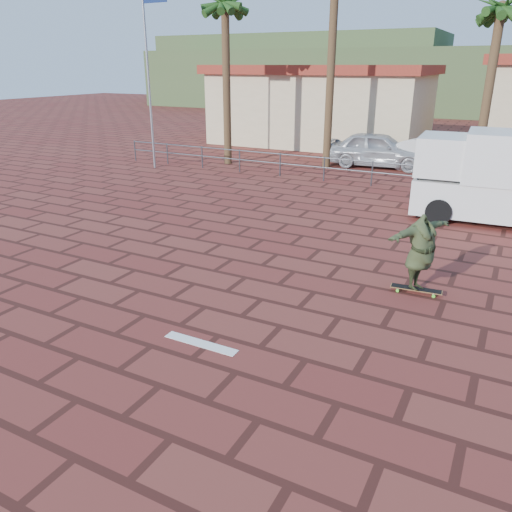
{
  "coord_description": "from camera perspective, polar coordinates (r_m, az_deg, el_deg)",
  "views": [
    {
      "loc": [
        5.04,
        -7.39,
        4.5
      ],
      "look_at": [
        0.55,
        1.14,
        0.8
      ],
      "focal_mm": 35.0,
      "sensor_mm": 36.0,
      "label": 1
    }
  ],
  "objects": [
    {
      "name": "ground",
      "position": [
        10.01,
        -5.85,
        -5.83
      ],
      "size": [
        120.0,
        120.0,
        0.0
      ],
      "primitive_type": "plane",
      "color": "maroon",
      "rests_on": "ground"
    },
    {
      "name": "skateboarder",
      "position": [
        10.75,
        18.31,
        0.4
      ],
      "size": [
        1.31,
        2.04,
        1.62
      ],
      "primitive_type": "imported",
      "rotation": [
        0.0,
        0.0,
        1.15
      ],
      "color": "#333D20",
      "rests_on": "longboard"
    },
    {
      "name": "flagpole",
      "position": [
        23.68,
        -12.07,
        20.92
      ],
      "size": [
        1.3,
        0.1,
        8.0
      ],
      "color": "gray",
      "rests_on": "ground"
    },
    {
      "name": "longboard",
      "position": [
        11.05,
        17.83,
        -3.62
      ],
      "size": [
        1.07,
        0.33,
        0.1
      ],
      "rotation": [
        0.0,
        0.0,
        0.09
      ],
      "color": "olive",
      "rests_on": "ground"
    },
    {
      "name": "hill_front",
      "position": [
        57.63,
        23.96,
        17.83
      ],
      "size": [
        70.0,
        18.0,
        6.0
      ],
      "primitive_type": "cube",
      "color": "#384C28",
      "rests_on": "ground"
    },
    {
      "name": "guardrail",
      "position": [
        20.4,
        13.16,
        9.67
      ],
      "size": [
        24.06,
        0.06,
        1.0
      ],
      "color": "#47494F",
      "rests_on": "ground"
    },
    {
      "name": "car_white",
      "position": [
        23.91,
        19.9,
        10.71
      ],
      "size": [
        4.67,
        2.66,
        1.46
      ],
      "primitive_type": "imported",
      "rotation": [
        0.0,
        0.0,
        1.3
      ],
      "color": "silver",
      "rests_on": "ground"
    },
    {
      "name": "palm_center",
      "position": [
        23.02,
        26.2,
        23.71
      ],
      "size": [
        2.4,
        2.4,
        7.75
      ],
      "color": "brown",
      "rests_on": "ground"
    },
    {
      "name": "paint_stripe",
      "position": [
        8.8,
        -6.32,
        -9.89
      ],
      "size": [
        1.4,
        0.22,
        0.01
      ],
      "primitive_type": "cube",
      "color": "white",
      "rests_on": "ground"
    },
    {
      "name": "palm_far_left",
      "position": [
        24.48,
        -3.56,
        26.44
      ],
      "size": [
        2.4,
        2.4,
        8.25
      ],
      "color": "brown",
      "rests_on": "ground"
    },
    {
      "name": "campervan",
      "position": [
        16.73,
        26.99,
        8.11
      ],
      "size": [
        5.31,
        2.51,
        2.69
      ],
      "rotation": [
        0.0,
        0.0,
        0.06
      ],
      "color": "silver",
      "rests_on": "ground"
    },
    {
      "name": "building_west",
      "position": [
        31.47,
        7.49,
        16.8
      ],
      "size": [
        12.6,
        7.6,
        4.5
      ],
      "color": "beige",
      "rests_on": "ground"
    },
    {
      "name": "car_silver",
      "position": [
        24.4,
        13.78,
        11.72
      ],
      "size": [
        4.91,
        2.33,
        1.62
      ],
      "primitive_type": "imported",
      "rotation": [
        0.0,
        0.0,
        1.66
      ],
      "color": "#A4A7AB",
      "rests_on": "ground"
    },
    {
      "name": "hill_back",
      "position": [
        68.92,
        4.99,
        20.52
      ],
      "size": [
        35.0,
        14.0,
        8.0
      ],
      "primitive_type": "cube",
      "color": "#384C28",
      "rests_on": "ground"
    }
  ]
}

